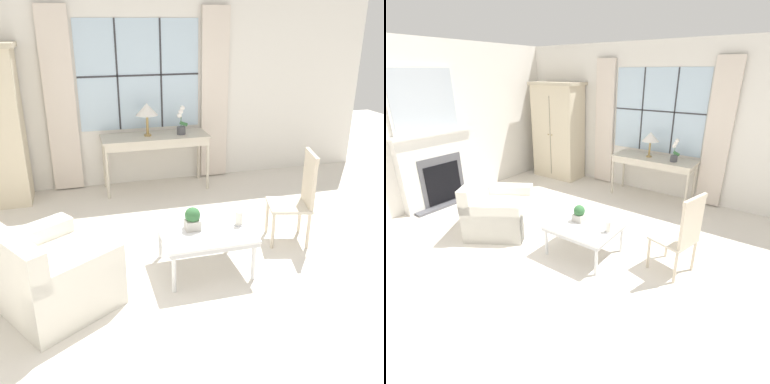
# 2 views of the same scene
# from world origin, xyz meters

# --- Properties ---
(ground_plane) EXTENTS (14.00, 14.00, 0.00)m
(ground_plane) POSITION_xyz_m (0.00, 0.00, 0.00)
(ground_plane) COLOR silver
(wall_back_windowed) EXTENTS (7.20, 0.14, 2.80)m
(wall_back_windowed) POSITION_xyz_m (0.00, 3.02, 1.39)
(wall_back_windowed) COLOR silver
(wall_back_windowed) RESTS_ON ground_plane
(console_table) EXTENTS (1.52, 0.55, 0.79)m
(console_table) POSITION_xyz_m (0.13, 2.66, 0.71)
(console_table) COLOR beige
(console_table) RESTS_ON ground_plane
(table_lamp) EXTENTS (0.31, 0.31, 0.46)m
(table_lamp) POSITION_xyz_m (0.03, 2.67, 1.16)
(table_lamp) COLOR #9E7F47
(table_lamp) RESTS_ON console_table
(potted_orchid) EXTENTS (0.16, 0.13, 0.41)m
(potted_orchid) POSITION_xyz_m (0.51, 2.63, 0.95)
(potted_orchid) COLOR #4C4C51
(potted_orchid) RESTS_ON console_table
(armchair_upholstered) EXTENTS (1.22, 1.26, 0.79)m
(armchair_upholstered) POSITION_xyz_m (-1.29, 0.14, 0.28)
(armchair_upholstered) COLOR silver
(armchair_upholstered) RESTS_ON ground_plane
(side_chair_wooden) EXTENTS (0.54, 0.54, 1.03)m
(side_chair_wooden) POSITION_xyz_m (1.33, 0.63, 0.56)
(side_chair_wooden) COLOR beige
(side_chair_wooden) RESTS_ON ground_plane
(coffee_table) EXTENTS (0.88, 0.74, 0.43)m
(coffee_table) POSITION_xyz_m (0.17, 0.34, 0.38)
(coffee_table) COLOR silver
(coffee_table) RESTS_ON ground_plane
(potted_plant_small) EXTENTS (0.15, 0.15, 0.23)m
(potted_plant_small) POSITION_xyz_m (0.05, 0.38, 0.54)
(potted_plant_small) COLOR #BCB7AD
(potted_plant_small) RESTS_ON coffee_table
(pillar_candle) EXTENTS (0.10, 0.10, 0.16)m
(pillar_candle) POSITION_xyz_m (0.52, 0.35, 0.50)
(pillar_candle) COLOR silver
(pillar_candle) RESTS_ON coffee_table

